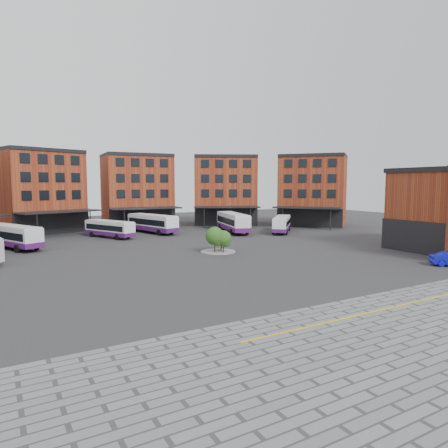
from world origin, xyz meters
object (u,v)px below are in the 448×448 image
tree_island (219,239)px  bus_f (282,224)px  bus_e (233,222)px  bus_c (109,228)px  bus_d (152,223)px  bus_b (12,236)px

tree_island → bus_f: 23.54m
tree_island → bus_e: bearing=54.4°
bus_c → bus_e: size_ratio=0.78×
bus_c → bus_d: bearing=-7.9°
tree_island → bus_b: 27.60m
bus_d → bus_f: bus_d is taller
bus_d → bus_f: (20.24, -10.54, -0.22)m
bus_c → bus_e: 21.15m
bus_b → bus_f: (42.14, -3.37, -0.15)m
bus_b → bus_d: (21.90, 7.17, 0.07)m
bus_c → bus_f: 29.40m
tree_island → bus_f: tree_island is taller
bus_d → bus_c: bearing=-178.9°
tree_island → bus_b: (-22.38, 16.16, -0.02)m
tree_island → bus_e: size_ratio=0.35×
tree_island → bus_d: bearing=91.2°
tree_island → bus_d: tree_island is taller
bus_c → bus_d: (8.02, 2.43, 0.28)m
bus_c → bus_e: bearing=-34.7°
bus_e → bus_c: bearing=-175.3°
bus_f → tree_island: bearing=-104.0°
bus_c → bus_e: bus_e is taller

